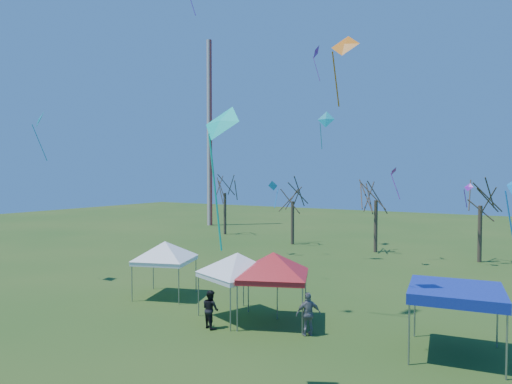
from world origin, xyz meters
TOP-DOWN VIEW (x-y plane):
  - ground at (0.00, 0.00)m, footprint 140.00×140.00m
  - radio_mast at (-28.00, 34.00)m, footprint 0.70×0.70m
  - tree_0 at (-20.85, 27.38)m, footprint 3.83×3.83m
  - tree_1 at (-10.77, 24.65)m, footprint 3.42×3.42m
  - tree_2 at (-2.37, 24.38)m, footprint 3.71×3.71m
  - tree_3 at (6.03, 24.04)m, footprint 3.59×3.59m
  - tent_white_west at (-8.34, 3.57)m, footprint 3.90×3.90m
  - tent_white_mid at (-2.69, 2.47)m, footprint 3.87×3.87m
  - tent_red at (-0.83, 2.70)m, footprint 4.03×4.03m
  - tent_blue at (7.03, 2.86)m, footprint 3.81×3.81m
  - person_grey at (1.30, 1.97)m, footprint 1.12×1.08m
  - person_dark at (-2.90, 0.58)m, footprint 1.01×0.91m
  - kite_11 at (-4.59, 18.10)m, footprint 1.42×0.84m
  - kite_5 at (1.33, -4.51)m, footprint 1.57×1.23m
  - kite_27 at (3.54, 0.07)m, footprint 1.08×0.73m
  - kite_14 at (-17.41, 1.99)m, footprint 1.35×1.19m
  - kite_13 at (-9.22, 17.87)m, footprint 0.90×0.66m
  - kite_2 at (-8.26, 24.46)m, footprint 0.94×1.47m
  - kite_22 at (0.57, 18.87)m, footprint 0.79×0.84m
  - kite_19 at (5.42, 21.58)m, footprint 0.81×0.65m

SIDE VIEW (x-z plane):
  - ground at x=0.00m, z-range 0.00..0.00m
  - person_dark at x=-2.90m, z-range 0.00..1.72m
  - person_grey at x=1.30m, z-range 0.00..1.87m
  - tent_blue at x=7.03m, z-range 1.11..3.75m
  - tent_white_west at x=-8.34m, z-range 1.12..4.75m
  - tent_white_mid at x=-2.69m, z-range 1.12..4.78m
  - tent_red at x=-0.83m, z-range 1.18..5.02m
  - tree_1 at x=-10.77m, z-range 2.02..9.56m
  - kite_19 at x=5.42m, z-range 4.99..6.87m
  - kite_13 at x=-9.22m, z-range 4.80..7.10m
  - tree_3 at x=6.03m, z-range 2.12..10.03m
  - tree_2 at x=-2.37m, z-range 2.20..10.38m
  - tree_0 at x=-20.85m, z-range 2.27..10.70m
  - kite_22 at x=0.57m, z-range 5.85..8.34m
  - kite_5 at x=1.33m, z-range 6.20..10.76m
  - kite_14 at x=-17.41m, z-range 8.80..11.99m
  - kite_11 at x=-4.59m, z-range 9.78..12.80m
  - kite_27 at x=3.54m, z-range 10.28..12.89m
  - radio_mast at x=-28.00m, z-range 0.00..25.00m
  - kite_2 at x=-8.26m, z-range 16.84..20.21m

